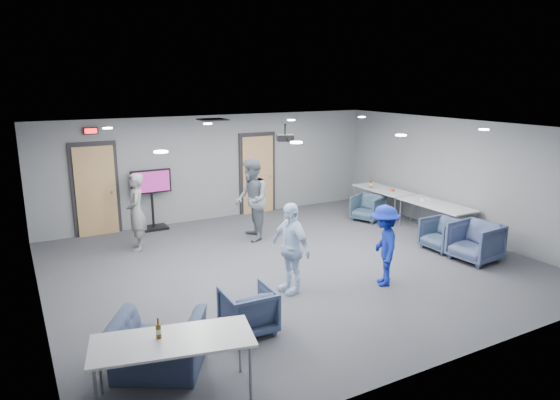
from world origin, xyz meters
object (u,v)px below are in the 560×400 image
person_d (384,245)px  table_front_left (173,343)px  table_right_a (383,191)px  tv_stand (152,196)px  chair_right_c (475,242)px  chair_front_b (157,346)px  chair_right_a (368,208)px  projector (285,138)px  person_c (290,248)px  table_right_b (436,206)px  chair_front_a (248,310)px  bottle_right (371,184)px  chair_right_b (442,234)px  bottle_front (159,331)px  person_b (251,200)px  person_a (136,212)px

person_d → table_front_left: size_ratio=0.75×
table_right_a → tv_stand: 6.01m
chair_right_c → chair_front_b: size_ratio=0.79×
chair_right_a → projector: projector is taller
chair_front_b → tv_stand: size_ratio=0.74×
person_c → chair_right_c: 4.06m
tv_stand → chair_front_b: bearing=-104.5°
table_right_b → person_d: bearing=119.6°
chair_front_a → bottle_right: size_ratio=2.60×
chair_right_b → bottle_front: bearing=-73.1°
chair_front_a → chair_front_b: chair_front_b is taller
person_b → table_front_left: person_b is taller
chair_right_c → bottle_right: size_ratio=3.09×
chair_right_b → table_right_b: size_ratio=0.40×
table_right_b → person_c: bearing=104.5°
chair_front_a → chair_right_a: bearing=-141.7°
chair_front_b → tv_stand: 6.37m
chair_right_a → projector: bearing=-97.3°
person_b → bottle_front: (-3.45, -4.75, -0.12)m
tv_stand → chair_right_a: bearing=-20.3°
person_d → projector: size_ratio=3.57×
person_c → chair_right_a: person_c is taller
table_front_left → bottle_right: size_ratio=6.88×
person_d → bottle_right: bearing=173.9°
projector → table_right_b: bearing=7.4°
tv_stand → projector: (2.14, -2.77, 1.57)m
tv_stand → person_d: bearing=-63.3°
person_d → chair_right_b: 2.53m
person_c → chair_right_c: bearing=73.9°
person_a → person_c: size_ratio=1.05×
table_right_b → bottle_right: (-0.20, 2.18, 0.15)m
chair_front_b → table_right_b: bearing=-130.2°
person_d → table_right_a: (3.07, 3.64, -0.04)m
chair_right_a → bottle_right: size_ratio=2.60×
table_right_b → person_a: bearing=70.5°
person_c → projector: bearing=143.8°
bottle_front → bottle_right: 8.92m
chair_right_a → chair_front_a: bearing=-77.6°
table_right_b → chair_right_c: bearing=159.1°
chair_right_a → person_c: bearing=-77.8°
person_c → table_front_left: (-2.65, -1.94, -0.11)m
chair_front_a → table_right_a: (5.91, 4.04, 0.35)m
table_front_left → tv_stand: 6.93m
person_a → bottle_front: size_ratio=6.73×
person_c → chair_front_a: bearing=-62.2°
chair_right_a → table_right_b: table_right_b is taller
person_b → table_right_a: size_ratio=1.06×
person_c → person_d: (1.60, -0.54, -0.06)m
projector → chair_right_a: bearing=36.9°
person_d → chair_front_b: size_ratio=1.33×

